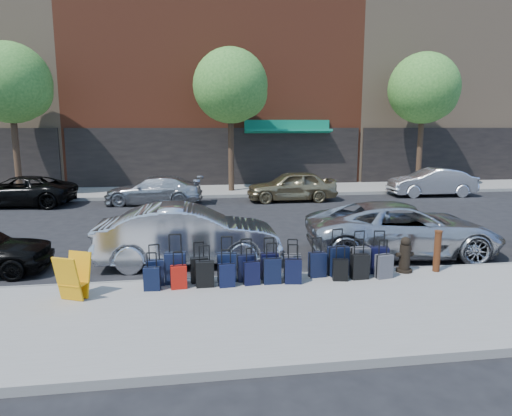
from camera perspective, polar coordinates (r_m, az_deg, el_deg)
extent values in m
plane|color=black|center=(14.83, -1.52, -3.41)|extent=(120.00, 120.00, 0.00)
cube|color=gray|center=(8.70, 3.83, -12.91)|extent=(60.00, 4.00, 0.15)
cube|color=gray|center=(24.61, -4.36, 2.18)|extent=(60.00, 4.00, 0.15)
cube|color=gray|center=(10.55, 1.48, -8.67)|extent=(60.00, 0.08, 0.15)
cube|color=gray|center=(22.62, -3.98, 1.48)|extent=(60.00, 0.08, 0.15)
cube|color=brown|center=(33.01, -5.70, 21.51)|extent=(17.00, 12.00, 20.00)
cube|color=black|center=(26.38, -4.72, 6.26)|extent=(16.66, 0.15, 3.40)
cube|color=#0C7353|center=(26.54, 4.06, 9.53)|extent=(5.00, 0.91, 0.27)
cube|color=#0C7353|center=(26.83, 3.93, 10.29)|extent=(5.00, 0.10, 0.60)
cube|color=#94785B|center=(37.27, 21.13, 18.02)|extent=(15.00, 12.00, 18.00)
cube|color=black|center=(31.74, 25.66, 5.95)|extent=(14.70, 0.15, 3.40)
cylinder|color=black|center=(25.22, -27.82, 6.89)|extent=(0.30, 0.30, 4.80)
sphere|color=#2F6F25|center=(25.29, -28.39, 13.60)|extent=(3.80, 3.80, 3.80)
sphere|color=#2F6F25|center=(25.07, -26.99, 12.88)|extent=(2.58, 2.58, 2.58)
cylinder|color=black|center=(23.93, -3.14, 7.92)|extent=(0.30, 0.30, 4.80)
sphere|color=#2F6F25|center=(24.00, -3.21, 15.02)|extent=(3.80, 3.80, 3.80)
sphere|color=#2F6F25|center=(24.04, -1.74, 14.12)|extent=(2.58, 2.58, 2.58)
cylinder|color=black|center=(27.02, 19.83, 7.59)|extent=(0.30, 0.30, 4.80)
sphere|color=#2F6F25|center=(27.08, 20.22, 13.88)|extent=(3.80, 3.80, 3.80)
sphere|color=#2F6F25|center=(27.34, 21.30, 12.97)|extent=(2.58, 2.58, 2.58)
cube|color=black|center=(9.98, -12.50, -7.90)|extent=(0.39, 0.25, 0.55)
cylinder|color=black|center=(9.82, -12.64, -4.60)|extent=(0.21, 0.06, 0.03)
cube|color=black|center=(10.01, -10.02, -7.41)|extent=(0.46, 0.27, 0.67)
cylinder|color=black|center=(9.82, -10.15, -3.37)|extent=(0.25, 0.05, 0.03)
cube|color=black|center=(10.01, -7.08, -7.67)|extent=(0.39, 0.24, 0.55)
cylinder|color=black|center=(9.84, -7.15, -4.34)|extent=(0.21, 0.05, 0.03)
cube|color=black|center=(10.03, -3.65, -7.40)|extent=(0.43, 0.26, 0.61)
cylinder|color=black|center=(9.85, -3.69, -3.70)|extent=(0.23, 0.05, 0.03)
cube|color=black|center=(10.01, -1.18, -7.50)|extent=(0.39, 0.22, 0.58)
cylinder|color=black|center=(9.84, -1.20, -3.99)|extent=(0.22, 0.03, 0.03)
cube|color=black|center=(10.16, 1.68, -7.26)|extent=(0.38, 0.21, 0.58)
cylinder|color=black|center=(9.99, 1.69, -3.85)|extent=(0.21, 0.03, 0.03)
cube|color=#3E3E43|center=(10.19, 4.57, -7.30)|extent=(0.40, 0.26, 0.55)
cylinder|color=black|center=(10.02, 4.62, -4.02)|extent=(0.21, 0.06, 0.03)
cube|color=black|center=(10.38, 7.67, -7.03)|extent=(0.39, 0.23, 0.56)
cylinder|color=black|center=(10.22, 7.75, -3.80)|extent=(0.21, 0.05, 0.03)
cube|color=black|center=(10.53, 10.23, -6.53)|extent=(0.48, 0.32, 0.66)
cylinder|color=black|center=(10.35, 10.35, -2.72)|extent=(0.25, 0.08, 0.03)
cube|color=#404046|center=(10.71, 12.85, -6.46)|extent=(0.43, 0.26, 0.63)
cylinder|color=black|center=(10.54, 12.99, -2.92)|extent=(0.24, 0.05, 0.03)
cube|color=black|center=(10.90, 15.10, -6.30)|extent=(0.45, 0.30, 0.61)
cylinder|color=black|center=(10.73, 15.27, -2.88)|extent=(0.23, 0.08, 0.03)
cube|color=black|center=(9.72, -12.87, -8.60)|extent=(0.34, 0.21, 0.49)
cylinder|color=black|center=(9.57, -12.99, -5.57)|extent=(0.19, 0.04, 0.03)
cube|color=#AB140B|center=(9.71, -9.65, -8.52)|extent=(0.35, 0.22, 0.48)
cylinder|color=black|center=(9.56, -9.74, -5.53)|extent=(0.19, 0.05, 0.03)
cube|color=black|center=(9.73, -6.41, -8.19)|extent=(0.37, 0.22, 0.55)
cylinder|color=black|center=(9.56, -6.48, -4.79)|extent=(0.21, 0.03, 0.03)
cube|color=black|center=(9.70, -3.68, -8.39)|extent=(0.35, 0.22, 0.49)
cylinder|color=black|center=(9.55, -3.72, -5.35)|extent=(0.19, 0.05, 0.03)
cube|color=black|center=(9.81, -0.56, -8.15)|extent=(0.35, 0.23, 0.49)
cylinder|color=black|center=(9.65, -0.57, -5.11)|extent=(0.19, 0.05, 0.03)
cube|color=black|center=(9.88, 2.01, -7.87)|extent=(0.37, 0.22, 0.55)
cylinder|color=black|center=(9.71, 2.03, -4.53)|extent=(0.21, 0.03, 0.03)
cube|color=black|center=(9.91, 4.65, -7.88)|extent=(0.39, 0.26, 0.53)
cylinder|color=black|center=(9.75, 4.70, -4.67)|extent=(0.20, 0.06, 0.03)
cube|color=black|center=(10.23, 10.50, -7.61)|extent=(0.35, 0.24, 0.47)
cylinder|color=black|center=(10.08, 10.59, -4.81)|extent=(0.18, 0.07, 0.03)
cube|color=black|center=(10.41, 12.82, -7.15)|extent=(0.38, 0.23, 0.55)
cylinder|color=black|center=(10.25, 12.95, -3.93)|extent=(0.21, 0.04, 0.03)
cube|color=#434348|center=(10.60, 15.69, -7.03)|extent=(0.39, 0.27, 0.53)
cylinder|color=black|center=(10.44, 15.84, -3.98)|extent=(0.21, 0.07, 0.03)
cylinder|color=black|center=(11.24, 18.01, -7.41)|extent=(0.37, 0.37, 0.06)
cylinder|color=black|center=(11.15, 18.10, -5.83)|extent=(0.25, 0.25, 0.58)
sphere|color=black|center=(11.06, 18.20, -4.02)|extent=(0.23, 0.23, 0.23)
cylinder|color=black|center=(11.14, 18.12, -5.52)|extent=(0.42, 0.14, 0.10)
cylinder|color=#38190C|center=(11.40, 21.71, -5.08)|extent=(0.16, 0.16, 0.95)
cylinder|color=#38190C|center=(11.29, 21.87, -2.75)|extent=(0.18, 0.18, 0.04)
cube|color=orange|center=(9.50, -22.49, -8.25)|extent=(0.55, 0.41, 0.90)
cube|color=orange|center=(9.74, -21.28, -7.71)|extent=(0.55, 0.41, 0.90)
cube|color=orange|center=(9.66, -21.82, -8.75)|extent=(0.59, 0.51, 0.02)
imported|color=silver|center=(11.76, -8.44, -3.33)|extent=(4.64, 1.69, 1.52)
imported|color=#B8BABF|center=(13.08, 17.81, -2.51)|extent=(5.43, 2.97, 1.44)
imported|color=black|center=(22.66, -27.58, 1.86)|extent=(4.98, 2.71, 1.32)
imported|color=#B9BBC0|center=(21.11, -12.66, 2.17)|extent=(4.56, 2.33, 1.27)
imported|color=#918159|center=(21.56, 4.46, 2.76)|extent=(4.21, 1.71, 1.43)
imported|color=silver|center=(24.71, 21.11, 3.02)|extent=(4.33, 1.70, 1.40)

